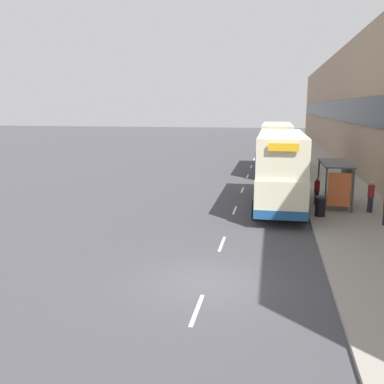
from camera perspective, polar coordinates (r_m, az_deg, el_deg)
ground_plane at (r=14.57m, az=2.03°, el=-12.03°), size 220.00×220.00×0.00m
pavement at (r=52.24m, az=15.61°, el=4.59°), size 5.00×93.00×0.14m
terrace_facade at (r=52.43m, az=20.38°, el=10.88°), size 3.10×93.00×12.09m
lane_mark_0 at (r=12.81m, az=0.66°, el=-15.43°), size 0.12×2.00×0.01m
lane_mark_1 at (r=18.48m, az=4.01°, el=-6.91°), size 0.12×2.00×0.01m
lane_mark_2 at (r=24.40m, az=5.71°, el=-2.44°), size 0.12×2.00×0.01m
lane_mark_3 at (r=30.42m, az=6.74°, el=0.28°), size 0.12×2.00×0.01m
lane_mark_4 at (r=36.50m, az=7.42°, el=2.10°), size 0.12×2.00×0.01m
lane_mark_5 at (r=42.60m, az=7.91°, el=3.39°), size 0.12×2.00×0.01m
lane_mark_6 at (r=48.72m, az=8.28°, el=4.36°), size 0.12×2.00×0.01m
bus_shelter at (r=25.85m, az=18.98°, el=2.00°), size 1.60×4.20×2.48m
double_decker_bus_near at (r=25.27m, az=11.70°, el=3.12°), size 2.85×10.09×4.30m
double_decker_bus_ahead at (r=39.34m, az=11.18°, el=5.98°), size 2.85×10.84×4.30m
car_0 at (r=74.03m, az=11.07°, el=7.24°), size 1.97×4.59×1.67m
car_1 at (r=60.39m, az=11.21°, el=6.43°), size 2.07×3.82×1.83m
pedestrian_at_shelter at (r=25.06m, az=22.73°, el=-0.54°), size 0.34×0.34×1.71m
pedestrian_1 at (r=26.00m, az=16.30°, el=0.17°), size 0.32×0.32×1.61m
litter_bin at (r=23.33m, az=16.73°, el=-1.83°), size 0.55×0.55×1.05m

